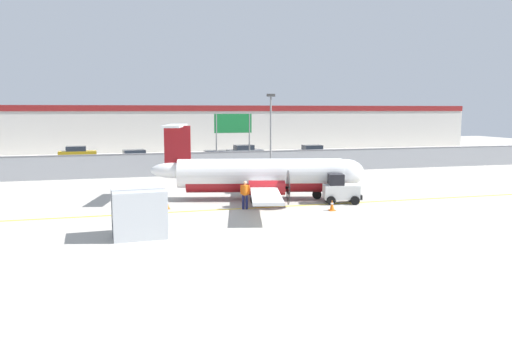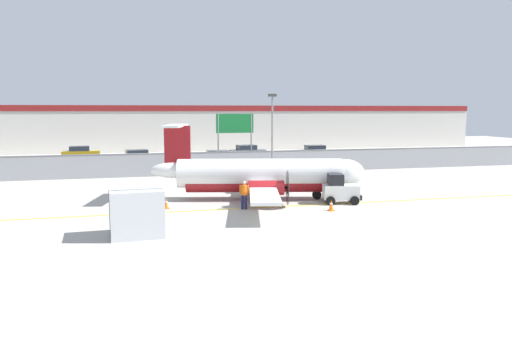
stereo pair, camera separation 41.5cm
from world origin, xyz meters
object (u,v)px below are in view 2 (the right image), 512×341
at_px(ground_crew_worker, 244,193).
at_px(apron_light_pole, 272,128).
at_px(cargo_container, 137,213).
at_px(highway_sign, 235,128).
at_px(baggage_tug, 340,190).
at_px(parked_car_2, 218,158).
at_px(parked_car_1, 136,157).
at_px(parked_car_4, 316,152).
at_px(traffic_cone_near_right, 166,203).
at_px(traffic_cone_far_left, 267,197).
at_px(parked_car_0, 81,153).
at_px(parked_car_3, 247,152).
at_px(traffic_cone_near_left, 331,205).
at_px(commuter_airplane, 264,175).

bearing_deg(ground_crew_worker, apron_light_pole, -3.83).
distance_m(cargo_container, highway_sign, 24.97).
bearing_deg(baggage_tug, parked_car_2, 112.63).
bearing_deg(parked_car_1, baggage_tug, 108.67).
height_order(parked_car_4, highway_sign, highway_sign).
height_order(cargo_container, traffic_cone_near_right, cargo_container).
bearing_deg(traffic_cone_far_left, baggage_tug, -20.77).
bearing_deg(cargo_container, parked_car_2, 68.96).
relative_size(cargo_container, parked_car_2, 0.59).
xyz_separation_m(parked_car_1, apron_light_pole, (11.72, -11.29, 3.41)).
bearing_deg(apron_light_pole, parked_car_2, 112.84).
bearing_deg(cargo_container, ground_crew_worker, 34.86).
distance_m(traffic_cone_far_left, parked_car_2, 20.42).
relative_size(parked_car_2, apron_light_pole, 0.59).
distance_m(traffic_cone_far_left, highway_sign, 16.50).
distance_m(parked_car_4, apron_light_pole, 16.40).
bearing_deg(parked_car_0, baggage_tug, -63.11).
relative_size(traffic_cone_near_right, parked_car_2, 0.15).
distance_m(parked_car_0, highway_sign, 21.44).
height_order(parked_car_0, parked_car_4, same).
relative_size(traffic_cone_near_right, traffic_cone_far_left, 1.00).
bearing_deg(traffic_cone_far_left, apron_light_pole, 72.28).
xyz_separation_m(traffic_cone_near_right, parked_car_4, (19.56, 26.00, 0.58)).
xyz_separation_m(ground_crew_worker, parked_car_3, (7.21, 29.60, -0.06)).
height_order(traffic_cone_near_left, apron_light_pole, apron_light_pole).
distance_m(parked_car_3, highway_sign, 12.75).
relative_size(ground_crew_worker, apron_light_pole, 0.23).
xyz_separation_m(baggage_tug, parked_car_4, (8.81, 27.02, 0.04)).
relative_size(ground_crew_worker, cargo_container, 0.68).
height_order(parked_car_2, highway_sign, highway_sign).
relative_size(ground_crew_worker, parked_car_4, 0.40).
distance_m(baggage_tug, traffic_cone_far_left, 4.67).
relative_size(traffic_cone_near_right, parked_car_4, 0.15).
height_order(commuter_airplane, parked_car_1, commuter_airplane).
relative_size(parked_car_2, parked_car_4, 1.01).
distance_m(cargo_container, parked_car_4, 38.68).
distance_m(commuter_airplane, cargo_container, 11.39).
xyz_separation_m(ground_crew_worker, cargo_container, (-6.28, -4.95, 0.15)).
bearing_deg(parked_car_0, highway_sign, -46.54).
relative_size(cargo_container, apron_light_pole, 0.35).
xyz_separation_m(traffic_cone_near_right, traffic_cone_far_left, (6.41, 0.63, 0.00)).
xyz_separation_m(ground_crew_worker, traffic_cone_near_left, (4.83, -1.71, -0.64)).
bearing_deg(parked_car_2, parked_car_0, 147.21).
distance_m(commuter_airplane, ground_crew_worker, 3.55).
xyz_separation_m(traffic_cone_far_left, parked_car_3, (5.29, 27.67, 0.58)).
xyz_separation_m(cargo_container, traffic_cone_far_left, (8.20, 6.88, -0.79)).
xyz_separation_m(traffic_cone_far_left, highway_sign, (1.31, 16.00, 3.83)).
xyz_separation_m(commuter_airplane, parked_car_3, (5.24, 26.72, -0.71)).
height_order(parked_car_1, parked_car_3, same).
height_order(baggage_tug, traffic_cone_near_right, baggage_tug).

